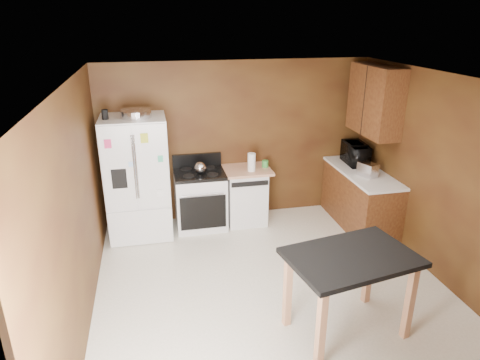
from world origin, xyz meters
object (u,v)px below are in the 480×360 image
object	(u,v)px
kettle	(200,168)
refrigerator	(138,178)
roasting_pan	(136,114)
toaster	(368,170)
island	(350,267)
green_canister	(265,164)
dishwasher	(245,195)
paper_towel	(252,162)
microwave	(355,154)
gas_range	(200,199)
pen_cup	(105,115)

from	to	relation	value
kettle	refrigerator	world-z (taller)	refrigerator
roasting_pan	toaster	world-z (taller)	roasting_pan
toaster	island	distance (m)	2.38
toaster	refrigerator	distance (m)	3.37
green_canister	dishwasher	bearing A→B (deg)	-176.92
paper_towel	refrigerator	bearing A→B (deg)	179.33
roasting_pan	green_canister	world-z (taller)	roasting_pan
roasting_pan	dishwasher	distance (m)	2.11
toaster	microwave	distance (m)	0.58
green_canister	microwave	size ratio (longest dim) A/B	0.20
green_canister	gas_range	size ratio (longest dim) A/B	0.10
green_canister	dishwasher	xyz separation A→B (m)	(-0.32, -0.02, -0.49)
toaster	roasting_pan	bearing A→B (deg)	149.18
dishwasher	toaster	bearing A→B (deg)	-22.81
gas_range	island	world-z (taller)	gas_range
pen_cup	toaster	distance (m)	3.80
kettle	dishwasher	size ratio (longest dim) A/B	0.20
refrigerator	dishwasher	world-z (taller)	refrigerator
microwave	gas_range	xyz separation A→B (m)	(-2.48, 0.11, -0.59)
microwave	dishwasher	size ratio (longest dim) A/B	0.61
toaster	island	world-z (taller)	toaster
dishwasher	island	size ratio (longest dim) A/B	0.65
island	toaster	bearing A→B (deg)	59.01
microwave	island	xyz separation A→B (m)	(-1.31, -2.60, -0.28)
microwave	gas_range	size ratio (longest dim) A/B	0.49
toaster	refrigerator	size ratio (longest dim) A/B	0.15
microwave	roasting_pan	bearing A→B (deg)	93.08
pen_cup	island	xyz separation A→B (m)	(2.44, -2.59, -1.09)
paper_towel	refrigerator	distance (m)	1.71
paper_towel	gas_range	xyz separation A→B (m)	(-0.79, 0.08, -0.57)
green_canister	refrigerator	xyz separation A→B (m)	(-1.95, -0.10, -0.04)
green_canister	dishwasher	distance (m)	0.59
refrigerator	gas_range	xyz separation A→B (m)	(0.91, 0.06, -0.44)
paper_towel	toaster	size ratio (longest dim) A/B	1.02
microwave	pen_cup	bearing A→B (deg)	93.65
paper_towel	green_canister	bearing A→B (deg)	26.12
paper_towel	toaster	world-z (taller)	paper_towel
paper_towel	green_canister	xyz separation A→B (m)	(0.25, 0.12, -0.09)
paper_towel	gas_range	distance (m)	0.98
roasting_pan	dishwasher	world-z (taller)	roasting_pan
paper_towel	green_canister	distance (m)	0.29
paper_towel	island	size ratio (longest dim) A/B	0.20
dishwasher	island	bearing A→B (deg)	-80.49
pen_cup	gas_range	xyz separation A→B (m)	(1.26, 0.12, -1.40)
pen_cup	kettle	size ratio (longest dim) A/B	0.73
kettle	gas_range	world-z (taller)	gas_range
toaster	island	size ratio (longest dim) A/B	0.20
pen_cup	island	size ratio (longest dim) A/B	0.10
pen_cup	refrigerator	xyz separation A→B (m)	(0.35, 0.06, -0.97)
green_canister	microwave	xyz separation A→B (m)	(1.44, -0.15, 0.11)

